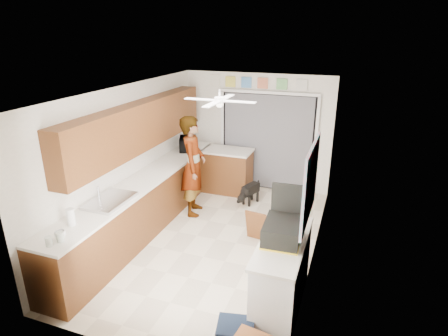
% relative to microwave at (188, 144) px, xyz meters
% --- Properties ---
extents(floor, '(5.00, 5.00, 0.00)m').
position_rel_microwave_xyz_m(floor, '(1.28, -1.70, -1.08)').
color(floor, beige).
rests_on(floor, ground).
extents(ceiling, '(5.00, 5.00, 0.00)m').
position_rel_microwave_xyz_m(ceiling, '(1.28, -1.70, 1.42)').
color(ceiling, white).
rests_on(ceiling, ground).
extents(wall_back, '(3.20, 0.00, 3.20)m').
position_rel_microwave_xyz_m(wall_back, '(1.28, 0.80, 0.17)').
color(wall_back, white).
rests_on(wall_back, ground).
extents(wall_front, '(3.20, 0.00, 3.20)m').
position_rel_microwave_xyz_m(wall_front, '(1.28, -4.20, 0.17)').
color(wall_front, white).
rests_on(wall_front, ground).
extents(wall_left, '(0.00, 5.00, 5.00)m').
position_rel_microwave_xyz_m(wall_left, '(-0.32, -1.70, 0.17)').
color(wall_left, white).
rests_on(wall_left, ground).
extents(wall_right, '(0.00, 5.00, 5.00)m').
position_rel_microwave_xyz_m(wall_right, '(2.88, -1.70, 0.17)').
color(wall_right, white).
rests_on(wall_right, ground).
extents(left_base_cabinets, '(0.60, 4.80, 0.90)m').
position_rel_microwave_xyz_m(left_base_cabinets, '(-0.02, -1.70, -0.63)').
color(left_base_cabinets, brown).
rests_on(left_base_cabinets, floor).
extents(left_countertop, '(0.62, 4.80, 0.04)m').
position_rel_microwave_xyz_m(left_countertop, '(-0.01, -1.70, -0.16)').
color(left_countertop, white).
rests_on(left_countertop, left_base_cabinets).
extents(upper_cabinets, '(0.32, 4.00, 0.80)m').
position_rel_microwave_xyz_m(upper_cabinets, '(-0.16, -1.50, 0.72)').
color(upper_cabinets, brown).
rests_on(upper_cabinets, wall_left).
extents(sink_basin, '(0.50, 0.76, 0.06)m').
position_rel_microwave_xyz_m(sink_basin, '(-0.01, -2.70, -0.12)').
color(sink_basin, silver).
rests_on(sink_basin, left_countertop).
extents(faucet, '(0.03, 0.03, 0.22)m').
position_rel_microwave_xyz_m(faucet, '(-0.20, -2.70, -0.03)').
color(faucet, silver).
rests_on(faucet, left_countertop).
extents(peninsula_base, '(1.00, 0.60, 0.90)m').
position_rel_microwave_xyz_m(peninsula_base, '(0.78, 0.30, -0.63)').
color(peninsula_base, brown).
rests_on(peninsula_base, floor).
extents(peninsula_top, '(1.04, 0.64, 0.04)m').
position_rel_microwave_xyz_m(peninsula_top, '(0.78, 0.30, -0.16)').
color(peninsula_top, white).
rests_on(peninsula_top, peninsula_base).
extents(back_opening_recess, '(2.00, 0.06, 2.10)m').
position_rel_microwave_xyz_m(back_opening_recess, '(1.53, 0.77, -0.03)').
color(back_opening_recess, black).
rests_on(back_opening_recess, wall_back).
extents(curtain_panel, '(1.90, 0.03, 2.05)m').
position_rel_microwave_xyz_m(curtain_panel, '(1.53, 0.73, -0.03)').
color(curtain_panel, slate).
rests_on(curtain_panel, wall_back).
extents(door_trim_left, '(0.06, 0.04, 2.10)m').
position_rel_microwave_xyz_m(door_trim_left, '(0.51, 0.74, -0.03)').
color(door_trim_left, white).
rests_on(door_trim_left, wall_back).
extents(door_trim_right, '(0.06, 0.04, 2.10)m').
position_rel_microwave_xyz_m(door_trim_right, '(2.55, 0.74, -0.03)').
color(door_trim_right, white).
rests_on(door_trim_right, wall_back).
extents(door_trim_head, '(2.10, 0.04, 0.06)m').
position_rel_microwave_xyz_m(door_trim_head, '(1.53, 0.74, 1.04)').
color(door_trim_head, white).
rests_on(door_trim_head, wall_back).
extents(header_frame_0, '(0.22, 0.02, 0.22)m').
position_rel_microwave_xyz_m(header_frame_0, '(0.68, 0.77, 1.22)').
color(header_frame_0, '#D7CB47').
rests_on(header_frame_0, wall_back).
extents(header_frame_1, '(0.22, 0.02, 0.22)m').
position_rel_microwave_xyz_m(header_frame_1, '(1.03, 0.77, 1.22)').
color(header_frame_1, '#4F8FD4').
rests_on(header_frame_1, wall_back).
extents(header_frame_2, '(0.22, 0.02, 0.22)m').
position_rel_microwave_xyz_m(header_frame_2, '(1.38, 0.77, 1.22)').
color(header_frame_2, '#D57350').
rests_on(header_frame_2, wall_back).
extents(header_frame_3, '(0.22, 0.02, 0.22)m').
position_rel_microwave_xyz_m(header_frame_3, '(1.78, 0.77, 1.22)').
color(header_frame_3, '#6BB567').
rests_on(header_frame_3, wall_back).
extents(header_frame_4, '(0.22, 0.02, 0.22)m').
position_rel_microwave_xyz_m(header_frame_4, '(2.18, 0.77, 1.22)').
color(header_frame_4, silver).
rests_on(header_frame_4, wall_back).
extents(route66_sign, '(0.22, 0.02, 0.26)m').
position_rel_microwave_xyz_m(route66_sign, '(0.33, 0.77, 1.22)').
color(route66_sign, silver).
rests_on(route66_sign, wall_back).
extents(right_counter_base, '(0.50, 1.40, 0.90)m').
position_rel_microwave_xyz_m(right_counter_base, '(2.63, -2.90, -0.63)').
color(right_counter_base, white).
rests_on(right_counter_base, floor).
extents(right_counter_top, '(0.54, 1.44, 0.04)m').
position_rel_microwave_xyz_m(right_counter_top, '(2.62, -2.90, -0.16)').
color(right_counter_top, white).
rests_on(right_counter_top, right_counter_base).
extents(abstract_painting, '(0.03, 1.15, 0.95)m').
position_rel_microwave_xyz_m(abstract_painting, '(2.86, -2.70, 0.57)').
color(abstract_painting, '#F95C7F').
rests_on(abstract_painting, wall_right).
extents(ceiling_fan, '(1.14, 1.14, 0.24)m').
position_rel_microwave_xyz_m(ceiling_fan, '(1.28, -1.50, 1.24)').
color(ceiling_fan, white).
rests_on(ceiling_fan, ceiling).
extents(microwave, '(0.51, 0.59, 0.28)m').
position_rel_microwave_xyz_m(microwave, '(0.00, 0.00, 0.00)').
color(microwave, black).
rests_on(microwave, left_countertop).
extents(cup, '(0.17, 0.17, 0.10)m').
position_rel_microwave_xyz_m(cup, '(0.05, -3.78, -0.09)').
color(cup, white).
rests_on(cup, left_countertop).
extents(jar_a, '(0.10, 0.10, 0.12)m').
position_rel_microwave_xyz_m(jar_a, '(0.09, -3.83, -0.08)').
color(jar_a, silver).
rests_on(jar_a, left_countertop).
extents(jar_b, '(0.10, 0.10, 0.12)m').
position_rel_microwave_xyz_m(jar_b, '(0.04, -3.95, -0.08)').
color(jar_b, silver).
rests_on(jar_b, left_countertop).
extents(paper_towel_roll, '(0.13, 0.13, 0.23)m').
position_rel_microwave_xyz_m(paper_towel_roll, '(-0.06, -3.45, -0.02)').
color(paper_towel_roll, white).
rests_on(paper_towel_roll, left_countertop).
extents(suitcase, '(0.46, 0.60, 0.25)m').
position_rel_microwave_xyz_m(suitcase, '(2.60, -2.90, -0.01)').
color(suitcase, black).
rests_on(suitcase, right_counter_top).
extents(suitcase_rim, '(0.47, 0.60, 0.02)m').
position_rel_microwave_xyz_m(suitcase_rim, '(2.60, -2.90, -0.12)').
color(suitcase_rim, yellow).
rests_on(suitcase_rim, suitcase).
extents(suitcase_lid, '(0.42, 0.05, 0.50)m').
position_rel_microwave_xyz_m(suitcase_lid, '(2.60, -2.61, 0.24)').
color(suitcase_lid, black).
rests_on(suitcase_lid, suitcase).
extents(navy_crate, '(0.47, 0.42, 0.25)m').
position_rel_microwave_xyz_m(navy_crate, '(2.28, -3.70, -0.95)').
color(navy_crate, '#131D31').
rests_on(navy_crate, floor).
extents(cabinet_door_panel, '(0.38, 0.19, 0.55)m').
position_rel_microwave_xyz_m(cabinet_door_panel, '(1.92, -1.50, -0.80)').
color(cabinet_door_panel, brown).
rests_on(cabinet_door_panel, floor).
extents(man, '(0.62, 0.79, 1.90)m').
position_rel_microwave_xyz_m(man, '(0.52, -0.89, -0.13)').
color(man, white).
rests_on(man, floor).
extents(dog, '(0.43, 0.63, 0.45)m').
position_rel_microwave_xyz_m(dog, '(1.43, -0.13, -0.85)').
color(dog, black).
rests_on(dog, floor).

